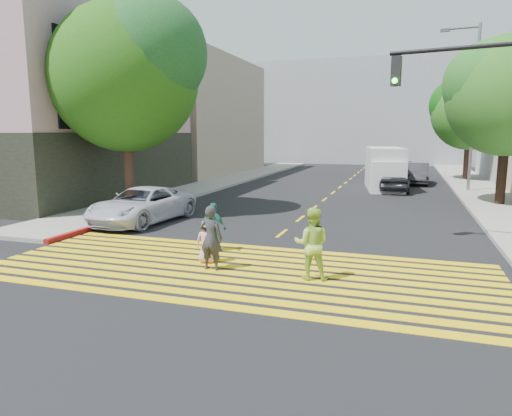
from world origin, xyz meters
The scene contains 23 objects.
ground centered at (0.00, 0.00, 0.00)m, with size 120.00×120.00×0.00m, color black.
sidewalk_left centered at (-8.50, 22.00, 0.07)m, with size 3.00×40.00×0.15m, color gray.
sidewalk_right centered at (8.50, 15.00, 0.07)m, with size 3.00×60.00×0.15m, color gray.
curb_red centered at (-6.90, 6.00, 0.08)m, with size 0.20×8.00×0.16m, color maroon.
crosswalk centered at (0.00, 1.28, 0.01)m, with size 13.40×5.30×0.01m.
lane_line centered at (0.00, 22.50, 0.01)m, with size 0.12×34.40×0.01m.
building_left_pink centered at (-16.00, 12.00, 4.58)m, with size 12.10×14.10×11.00m.
building_left_tan centered at (-16.00, 28.00, 5.00)m, with size 12.00×16.00×10.00m, color tan.
backdrop_block centered at (0.00, 48.00, 6.00)m, with size 30.00×8.00×12.00m, color gray.
tree_left centered at (-7.80, 8.39, 6.37)m, with size 8.21×7.85×9.45m.
tree_right_near centered at (8.68, 15.25, 5.64)m, with size 6.43×5.89×8.34m.
tree_right_far centered at (8.50, 27.94, 5.38)m, with size 7.00×6.71×7.97m.
pedestrian_man centered at (-0.62, 1.13, 0.86)m, with size 0.63×0.41×1.73m, color #2C2D35.
pedestrian_woman centered at (2.04, 1.18, 0.90)m, with size 0.87×0.68×1.80m, color #ACD44A.
pedestrian_child centered at (-1.01, 1.69, 0.61)m, with size 0.60×0.39×1.22m, color pink.
pedestrian_extra centered at (-1.34, 2.93, 0.75)m, with size 0.88×0.37×1.50m, color #1F7767.
white_sedan centered at (-5.92, 6.24, 0.71)m, with size 2.35×5.10×1.42m, color silver.
dark_car_near centered at (3.52, 19.89, 0.77)m, with size 1.81×4.49×1.53m, color black.
silver_car centered at (3.45, 30.84, 0.71)m, with size 2.00×4.93×1.43m, color slate.
dark_car_parked centered at (4.90, 24.74, 0.74)m, with size 1.56×4.48×1.47m, color #27262D.
white_van centered at (2.86, 20.82, 1.26)m, with size 2.87×5.88×2.66m.
traffic_signal centered at (6.56, 5.18, 4.18)m, with size 4.36×1.00×6.45m.
street_lamp centered at (7.60, 20.71, 5.67)m, with size 2.24×0.39×9.87m.
Camera 1 is at (4.15, -9.60, 3.58)m, focal length 32.00 mm.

